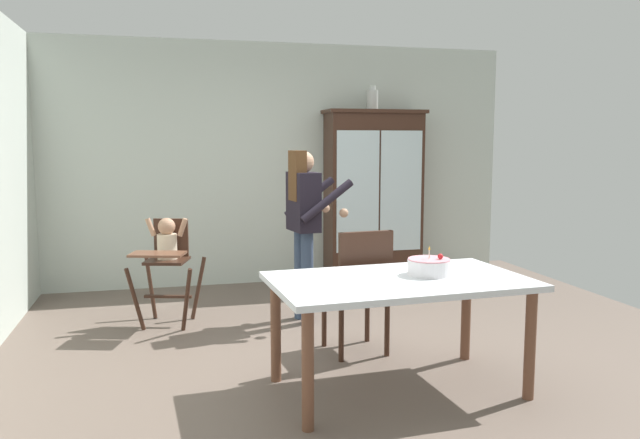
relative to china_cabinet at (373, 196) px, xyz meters
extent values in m
plane|color=#66564C|center=(-1.02, -2.37, -0.99)|extent=(6.24, 6.24, 0.00)
cube|color=beige|center=(-1.02, 0.26, 0.36)|extent=(5.32, 0.06, 2.70)
cube|color=#382116|center=(0.00, 0.00, -0.03)|extent=(1.07, 0.42, 1.92)
cube|color=#382116|center=(0.00, 0.00, 0.95)|extent=(1.13, 0.48, 0.04)
cube|color=silver|center=(-0.25, -0.21, 0.07)|extent=(0.49, 0.01, 1.34)
cube|color=silver|center=(0.25, -0.21, 0.07)|extent=(0.49, 0.01, 1.34)
cube|color=#382116|center=(0.00, 0.00, 0.07)|extent=(0.99, 0.36, 0.02)
cylinder|color=#B2B7B2|center=(-0.02, 0.00, 1.08)|extent=(0.13, 0.13, 0.22)
cylinder|color=#B2B7B2|center=(-0.02, 0.00, 1.22)|extent=(0.07, 0.07, 0.05)
cylinder|color=#382116|center=(-2.59, -1.37, -0.71)|extent=(0.17, 0.11, 0.56)
cylinder|color=#382116|center=(-2.17, -1.50, -0.71)|extent=(0.11, 0.17, 0.56)
cylinder|color=#382116|center=(-2.47, -0.95, -0.71)|extent=(0.11, 0.17, 0.56)
cylinder|color=#382116|center=(-2.05, -1.08, -0.71)|extent=(0.17, 0.11, 0.56)
cube|color=#382116|center=(-2.32, -1.23, -0.73)|extent=(0.41, 0.16, 0.02)
cube|color=#382116|center=(-2.32, -1.23, -0.41)|extent=(0.42, 0.42, 0.02)
cube|color=#382116|center=(-2.28, -1.08, -0.23)|extent=(0.30, 0.11, 0.34)
cube|color=brown|center=(-2.40, -1.48, -0.31)|extent=(0.49, 0.35, 0.02)
cylinder|color=beige|center=(-2.32, -1.21, -0.29)|extent=(0.17, 0.17, 0.22)
sphere|color=tan|center=(-2.32, -1.21, -0.11)|extent=(0.15, 0.15, 0.15)
cylinder|color=tan|center=(-2.45, -1.17, -0.12)|extent=(0.10, 0.07, 0.17)
cylinder|color=tan|center=(-2.18, -1.25, -0.12)|extent=(0.10, 0.07, 0.17)
cylinder|color=#33425B|center=(-1.12, -1.49, -0.58)|extent=(0.11, 0.11, 0.82)
cylinder|color=#33425B|center=(-1.15, -1.32, -0.58)|extent=(0.11, 0.11, 0.82)
cube|color=black|center=(-1.14, -1.41, 0.09)|extent=(0.25, 0.39, 0.52)
cube|color=white|center=(-1.04, -1.39, 0.09)|extent=(0.02, 0.06, 0.49)
sphere|color=tan|center=(-1.14, -1.41, 0.44)|extent=(0.19, 0.19, 0.19)
cube|color=brown|center=(-1.19, -1.42, 0.32)|extent=(0.13, 0.21, 0.44)
cylinder|color=black|center=(-0.97, -1.58, 0.11)|extent=(0.50, 0.14, 0.37)
sphere|color=tan|center=(-0.81, -1.56, 0.00)|extent=(0.08, 0.08, 0.08)
cylinder|color=black|center=(-1.03, -1.19, 0.11)|extent=(0.50, 0.14, 0.37)
sphere|color=tan|center=(-0.87, -1.16, 0.00)|extent=(0.08, 0.08, 0.08)
cube|color=silver|center=(-0.89, -3.10, -0.27)|extent=(1.67, 1.04, 0.04)
cylinder|color=brown|center=(-1.59, -3.52, -0.64)|extent=(0.07, 0.07, 0.70)
cylinder|color=brown|center=(-0.15, -3.44, -0.64)|extent=(0.07, 0.07, 0.70)
cylinder|color=brown|center=(-1.63, -2.75, -0.64)|extent=(0.07, 0.07, 0.70)
cylinder|color=brown|center=(-0.19, -2.67, -0.64)|extent=(0.07, 0.07, 0.70)
cylinder|color=white|center=(-0.67, -3.05, -0.20)|extent=(0.28, 0.28, 0.10)
cylinder|color=pink|center=(-0.67, -3.05, -0.14)|extent=(0.27, 0.27, 0.01)
cylinder|color=#F2E5CC|center=(-0.67, -3.05, -0.11)|extent=(0.01, 0.01, 0.06)
cone|color=yellow|center=(-0.67, -3.05, -0.07)|extent=(0.02, 0.02, 0.02)
sphere|color=red|center=(-0.60, -3.08, -0.12)|extent=(0.04, 0.04, 0.04)
cylinder|color=#382116|center=(-0.77, -2.10, -0.76)|extent=(0.04, 0.04, 0.45)
cylinder|color=#382116|center=(-1.14, -2.14, -0.76)|extent=(0.04, 0.04, 0.45)
cylinder|color=#382116|center=(-0.74, -2.47, -0.76)|extent=(0.04, 0.04, 0.45)
cylinder|color=#382116|center=(-1.10, -2.51, -0.76)|extent=(0.04, 0.04, 0.45)
cube|color=#473D38|center=(-0.94, -2.30, -0.52)|extent=(0.48, 0.48, 0.03)
cube|color=#382116|center=(-0.92, -2.50, -0.27)|extent=(0.42, 0.08, 0.48)
cylinder|color=#382116|center=(-0.73, -2.49, -0.27)|extent=(0.03, 0.03, 0.48)
cylinder|color=#382116|center=(-1.11, -2.52, -0.27)|extent=(0.03, 0.03, 0.48)
camera|label=1|loc=(-2.34, -6.76, 0.62)|focal=35.08mm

